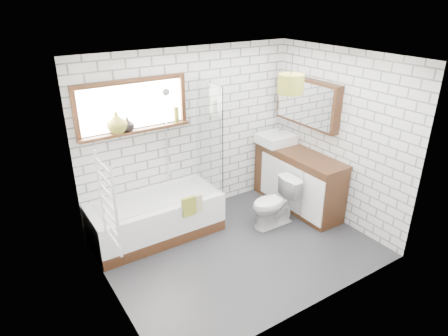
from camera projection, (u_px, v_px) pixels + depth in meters
floor at (240, 249)px, 5.38m from camera, size 3.40×2.60×0.01m
ceiling at (243, 58)px, 4.35m from camera, size 3.40×2.60×0.01m
wall_back at (190, 134)px, 5.87m from camera, size 3.40×0.01×2.50m
wall_front at (319, 209)px, 3.87m from camera, size 3.40×0.01×2.50m
wall_left at (103, 200)px, 4.02m from camera, size 0.01×2.60×2.50m
wall_right at (339, 138)px, 5.71m from camera, size 0.01×2.60×2.50m
window at (133, 107)px, 5.18m from camera, size 1.52×0.16×0.68m
towel_radiator at (108, 203)px, 4.06m from camera, size 0.06×0.52×1.00m
mirror_cabinet at (307, 102)px, 5.97m from camera, size 0.16×1.20×0.70m
shower_riser at (166, 133)px, 5.59m from camera, size 0.02×0.02×1.30m
bathtub at (156, 218)px, 5.56m from camera, size 1.79×0.79×0.58m
shower_screen at (209, 136)px, 5.57m from camera, size 0.02×0.72×1.50m
towel_green at (189, 206)px, 5.30m from camera, size 0.20×0.05×0.27m
towel_beige at (196, 204)px, 5.35m from camera, size 0.19×0.05×0.25m
vanity at (298, 180)px, 6.27m from camera, size 0.52×1.62×0.93m
basin at (276, 139)px, 6.40m from camera, size 0.53×0.47×0.16m
tap at (284, 133)px, 6.46m from camera, size 0.04×0.04×0.17m
toilet at (274, 203)px, 5.79m from camera, size 0.42×0.71×0.72m
vase_olive at (117, 124)px, 5.11m from camera, size 0.33×0.33×0.28m
vase_dark at (128, 125)px, 5.20m from camera, size 0.23×0.23×0.19m
bottle at (177, 116)px, 5.55m from camera, size 0.09×0.09×0.21m
pendant at (291, 84)px, 5.05m from camera, size 0.33×0.33×0.25m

